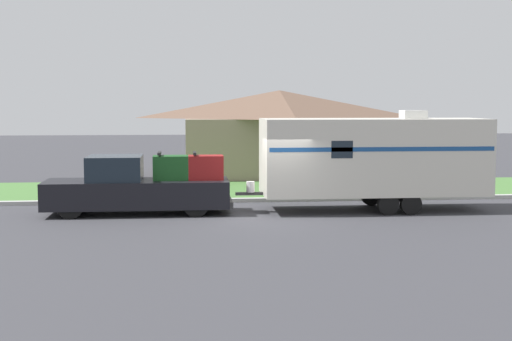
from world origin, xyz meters
The scene contains 7 objects.
ground_plane centered at (0.00, 0.00, 0.00)m, with size 120.00×120.00×0.00m, color #38383D.
curb_strip centered at (0.00, 3.75, 0.07)m, with size 80.00×0.30×0.14m.
lawn_strip centered at (0.00, 7.40, 0.01)m, with size 80.00×7.00×0.03m.
house_across_street centered at (2.09, 14.29, 2.23)m, with size 10.47×8.35×4.30m.
pickup_truck centered at (-4.32, 1.31, 0.89)m, with size 6.13×2.00×2.04m.
travel_trailer centered at (3.60, 1.31, 1.84)m, with size 8.50×2.48×3.41m.
mailbox centered at (0.32, 4.76, 1.06)m, with size 0.48×0.20×1.38m.
Camera 1 is at (-2.77, -22.32, 3.66)m, focal length 50.00 mm.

